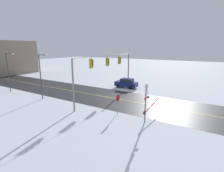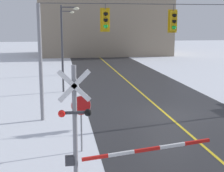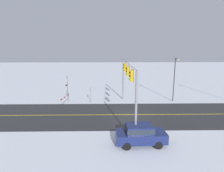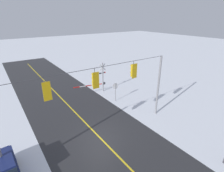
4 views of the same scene
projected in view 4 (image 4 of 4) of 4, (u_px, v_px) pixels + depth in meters
ground_plane at (99, 137)px, 15.09m from camera, size 160.00×160.00×0.00m
signal_span at (97, 92)px, 13.47m from camera, size 14.20×0.47×6.22m
stop_sign at (115, 88)px, 20.89m from camera, size 0.80×0.09×2.35m
railroad_crossing at (100, 78)px, 23.37m from camera, size 4.76×0.31×4.00m
parked_car_navy at (2, 171)px, 10.65m from camera, size 1.96×4.26×1.74m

